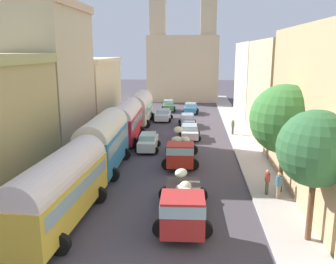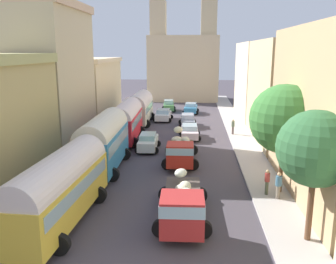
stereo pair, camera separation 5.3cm
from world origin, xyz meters
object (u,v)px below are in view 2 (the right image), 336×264
at_px(cargo_truck_0, 182,204).
at_px(pedestrian_1, 233,126).
at_px(cargo_truck_1, 181,150).
at_px(parked_bus_1, 103,140).
at_px(car_0, 190,131).
at_px(parked_bus_0, 60,186).
at_px(car_3, 148,142).
at_px(car_1, 188,120).
at_px(car_4, 163,115).
at_px(pedestrian_2, 278,185).
at_px(parked_bus_3, 140,107).
at_px(pedestrian_0, 267,181).
at_px(parked_bus_2, 126,120).
at_px(car_5, 169,106).
at_px(car_2, 191,108).

relative_size(cargo_truck_0, pedestrian_1, 4.04).
bearing_deg(cargo_truck_1, parked_bus_1, -162.78).
bearing_deg(car_0, parked_bus_0, -108.07).
bearing_deg(car_3, car_1, 72.76).
xyz_separation_m(cargo_truck_0, car_4, (-3.64, 28.74, -0.40)).
bearing_deg(pedestrian_2, parked_bus_3, 117.82).
bearing_deg(pedestrian_0, parked_bus_1, 159.08).
height_order(cargo_truck_0, cargo_truck_1, cargo_truck_1).
bearing_deg(parked_bus_0, parked_bus_3, 90.00).
xyz_separation_m(parked_bus_0, parked_bus_1, (-0.00, 9.00, 0.23)).
bearing_deg(parked_bus_2, parked_bus_3, 90.00).
height_order(parked_bus_3, car_1, parked_bus_3).
height_order(cargo_truck_1, pedestrian_1, cargo_truck_1).
bearing_deg(parked_bus_1, car_5, 84.07).
height_order(parked_bus_0, pedestrian_1, parked_bus_0).
xyz_separation_m(car_5, pedestrian_0, (8.67, -32.31, 0.18)).
relative_size(parked_bus_2, pedestrian_0, 4.89).
bearing_deg(car_3, car_5, 89.40).
relative_size(car_3, car_5, 1.08).
xyz_separation_m(parked_bus_0, car_4, (2.77, 29.14, -1.36)).
bearing_deg(pedestrian_0, parked_bus_0, -158.41).
relative_size(parked_bus_1, car_2, 2.17).
bearing_deg(pedestrian_2, car_4, 110.44).
bearing_deg(cargo_truck_0, parked_bus_0, -176.44).
bearing_deg(pedestrian_1, parked_bus_3, 152.93).
height_order(pedestrian_1, pedestrian_2, pedestrian_2).
distance_m(parked_bus_0, cargo_truck_1, 12.34).
height_order(car_2, car_5, car_5).
bearing_deg(parked_bus_3, car_4, 37.61).
bearing_deg(car_5, car_2, -28.56).
bearing_deg(parked_bus_2, car_3, -50.06).
height_order(cargo_truck_1, car_5, cargo_truck_1).
height_order(cargo_truck_1, car_1, cargo_truck_1).
bearing_deg(car_0, pedestrian_2, -69.92).
xyz_separation_m(parked_bus_1, pedestrian_2, (12.14, -5.02, -1.32)).
bearing_deg(car_2, cargo_truck_0, -89.81).
relative_size(car_2, car_5, 1.01).
relative_size(parked_bus_2, pedestrian_2, 4.72).
relative_size(cargo_truck_0, pedestrian_2, 3.97).
height_order(parked_bus_1, car_2, parked_bus_1).
distance_m(parked_bus_3, car_0, 9.84).
bearing_deg(cargo_truck_0, parked_bus_3, 103.55).
relative_size(car_3, car_4, 1.00).
relative_size(parked_bus_1, pedestrian_2, 4.58).
relative_size(car_0, pedestrian_2, 2.34).
bearing_deg(car_3, cargo_truck_1, -51.35).
relative_size(parked_bus_2, car_0, 2.02).
bearing_deg(parked_bus_1, parked_bus_0, -90.00).
xyz_separation_m(parked_bus_1, car_2, (6.29, 26.04, -1.58)).
relative_size(parked_bus_0, pedestrian_2, 5.06).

